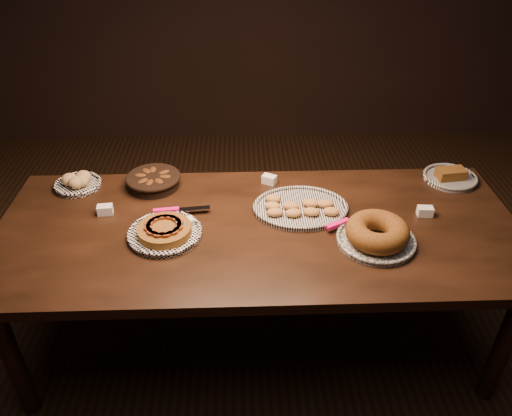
{
  "coord_description": "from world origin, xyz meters",
  "views": [
    {
      "loc": [
        -0.08,
        -1.83,
        2.1
      ],
      "look_at": [
        -0.01,
        0.05,
        0.82
      ],
      "focal_mm": 35.0,
      "sensor_mm": 36.0,
      "label": 1
    }
  ],
  "objects_px": {
    "madeleine_platter": "(300,207)",
    "buffet_table": "(259,240)",
    "bundt_cake_plate": "(377,234)",
    "apple_tart_plate": "(165,231)"
  },
  "relations": [
    {
      "from": "madeleine_platter",
      "to": "buffet_table",
      "type": "bearing_deg",
      "value": -124.75
    },
    {
      "from": "bundt_cake_plate",
      "to": "apple_tart_plate",
      "type": "bearing_deg",
      "value": -165.84
    },
    {
      "from": "madeleine_platter",
      "to": "bundt_cake_plate",
      "type": "bearing_deg",
      "value": -16.47
    },
    {
      "from": "apple_tart_plate",
      "to": "bundt_cake_plate",
      "type": "distance_m",
      "value": 0.93
    },
    {
      "from": "apple_tart_plate",
      "to": "bundt_cake_plate",
      "type": "height_order",
      "value": "bundt_cake_plate"
    },
    {
      "from": "buffet_table",
      "to": "madeleine_platter",
      "type": "bearing_deg",
      "value": 31.56
    },
    {
      "from": "buffet_table",
      "to": "bundt_cake_plate",
      "type": "relative_size",
      "value": 6.14
    },
    {
      "from": "apple_tart_plate",
      "to": "bundt_cake_plate",
      "type": "relative_size",
      "value": 0.93
    },
    {
      "from": "buffet_table",
      "to": "bundt_cake_plate",
      "type": "bearing_deg",
      "value": -14.7
    },
    {
      "from": "apple_tart_plate",
      "to": "madeleine_platter",
      "type": "distance_m",
      "value": 0.64
    }
  ]
}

